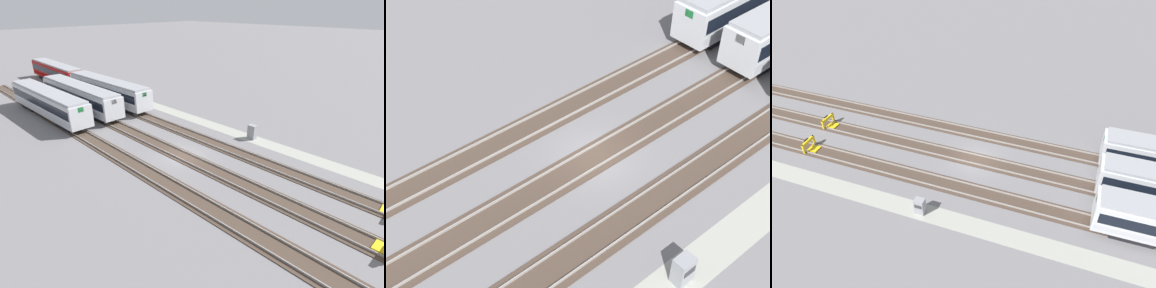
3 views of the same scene
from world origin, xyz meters
TOP-DOWN VIEW (x-y plane):
  - ground_plane at (0.00, 0.00)m, footprint 400.00×400.00m
  - service_walkway at (0.00, -8.52)m, footprint 54.00×2.00m
  - rail_track_nearest at (0.00, -4.48)m, footprint 90.00×2.23m
  - rail_track_near_inner at (0.00, 0.00)m, footprint 90.00×2.24m
  - rail_track_middle at (0.00, 4.48)m, footprint 90.00×2.23m
  - bumper_stop_nearest_track at (-17.50, -4.47)m, footprint 1.38×2.01m
  - bumper_stop_near_inner_track at (-18.26, -0.01)m, footprint 1.37×2.01m
  - electrical_cabinet at (-2.36, -8.61)m, footprint 0.90×0.73m

SIDE VIEW (x-z plane):
  - ground_plane at x=0.00m, z-range 0.00..0.00m
  - service_walkway at x=0.00m, z-range 0.00..0.01m
  - rail_track_nearest at x=0.00m, z-range -0.06..0.15m
  - rail_track_near_inner at x=0.00m, z-range -0.06..0.15m
  - rail_track_middle at x=0.00m, z-range -0.06..0.15m
  - bumper_stop_nearest_track at x=-17.50m, z-range -0.10..1.12m
  - bumper_stop_near_inner_track at x=-18.26m, z-range -0.10..1.12m
  - electrical_cabinet at x=-2.36m, z-range 0.00..1.60m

